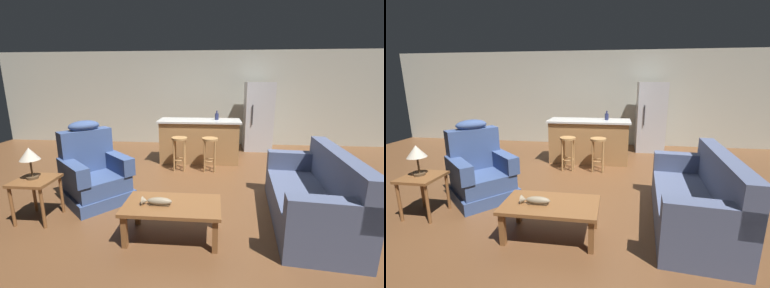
% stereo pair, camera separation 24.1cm
% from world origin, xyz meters
% --- Properties ---
extents(ground_plane, '(12.00, 12.00, 0.00)m').
position_xyz_m(ground_plane, '(0.00, 0.00, 0.00)').
color(ground_plane, brown).
extents(back_wall, '(12.00, 0.05, 2.60)m').
position_xyz_m(back_wall, '(0.00, 3.12, 1.30)').
color(back_wall, '#B2B2A3').
rests_on(back_wall, ground_plane).
extents(coffee_table, '(1.10, 0.60, 0.42)m').
position_xyz_m(coffee_table, '(-0.13, -1.63, 0.36)').
color(coffee_table, brown).
rests_on(coffee_table, ground_plane).
extents(fish_figurine, '(0.34, 0.10, 0.10)m').
position_xyz_m(fish_figurine, '(-0.30, -1.67, 0.46)').
color(fish_figurine, '#4C3823').
rests_on(fish_figurine, coffee_table).
extents(couch, '(1.02, 1.97, 0.94)m').
position_xyz_m(couch, '(1.60, -1.13, 0.34)').
color(couch, '#4C5675').
rests_on(couch, ground_plane).
extents(recliner_near_lamp, '(1.19, 1.19, 1.20)m').
position_xyz_m(recliner_near_lamp, '(-1.47, -0.75, 0.42)').
color(recliner_near_lamp, '#384C7A').
rests_on(recliner_near_lamp, ground_plane).
extents(end_table, '(0.48, 0.48, 0.56)m').
position_xyz_m(end_table, '(-1.94, -1.39, 0.46)').
color(end_table, brown).
rests_on(end_table, ground_plane).
extents(table_lamp, '(0.24, 0.24, 0.41)m').
position_xyz_m(table_lamp, '(-1.98, -1.37, 0.87)').
color(table_lamp, '#4C3823').
rests_on(table_lamp, end_table).
extents(kitchen_island, '(1.80, 0.70, 0.95)m').
position_xyz_m(kitchen_island, '(0.00, 1.35, 0.48)').
color(kitchen_island, '#9E7042').
rests_on(kitchen_island, ground_plane).
extents(bar_stool_left, '(0.32, 0.32, 0.68)m').
position_xyz_m(bar_stool_left, '(-0.37, 0.72, 0.47)').
color(bar_stool_left, '#A87A47').
rests_on(bar_stool_left, ground_plane).
extents(bar_stool_right, '(0.32, 0.32, 0.68)m').
position_xyz_m(bar_stool_right, '(0.25, 0.72, 0.47)').
color(bar_stool_right, '#A87A47').
rests_on(bar_stool_right, ground_plane).
extents(refrigerator, '(0.70, 0.69, 1.76)m').
position_xyz_m(refrigerator, '(1.46, 2.55, 0.88)').
color(refrigerator, '#B7B7BC').
rests_on(refrigerator, ground_plane).
extents(bottle_tall_green, '(0.08, 0.08, 0.20)m').
position_xyz_m(bottle_tall_green, '(0.38, 1.40, 1.03)').
color(bottle_tall_green, '#23284C').
rests_on(bottle_tall_green, kitchen_island).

